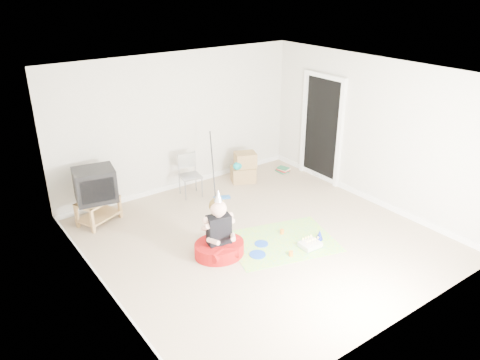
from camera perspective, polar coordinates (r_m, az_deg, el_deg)
ground at (r=7.50m, az=2.43°, el=-7.13°), size 5.00×5.00×0.00m
doorway_recess at (r=9.43m, az=9.97°, el=6.02°), size 0.02×0.90×2.05m
tv_stand at (r=8.18m, az=-16.88°, el=-3.38°), size 0.79×0.65×0.42m
crt_tv at (r=8.00m, az=-17.26°, el=-0.55°), size 0.72×0.64×0.55m
folding_chair at (r=8.76m, az=-6.07°, el=0.48°), size 0.42×0.41×0.82m
cardboard_boxes at (r=9.38m, az=0.46°, el=1.49°), size 0.59×0.52×0.60m
floor_mop at (r=8.66m, az=-2.24°, el=-0.69°), size 0.32×0.39×1.23m
book_pile at (r=9.96m, az=5.22°, el=1.30°), size 0.22×0.26×0.11m
seated_woman at (r=6.97m, az=-2.56°, el=-7.46°), size 0.88×0.88×1.08m
party_mat at (r=7.43m, az=5.11°, el=-7.51°), size 1.89×1.58×0.01m
birthday_cake at (r=7.32m, az=8.54°, el=-7.84°), size 0.31×0.25×0.15m
blue_plate_near at (r=7.34m, az=2.62°, el=-7.77°), size 0.23×0.23×0.01m
blue_plate_far at (r=7.08m, az=2.15°, el=-9.06°), size 0.29×0.29×0.01m
orange_cup_near at (r=7.62m, az=5.14°, el=-6.29°), size 0.07×0.07×0.07m
orange_cup_far at (r=7.08m, az=6.22°, el=-8.91°), size 0.07×0.07×0.07m
blue_party_hat at (r=7.52m, az=9.68°, el=-6.60°), size 0.13×0.13×0.17m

